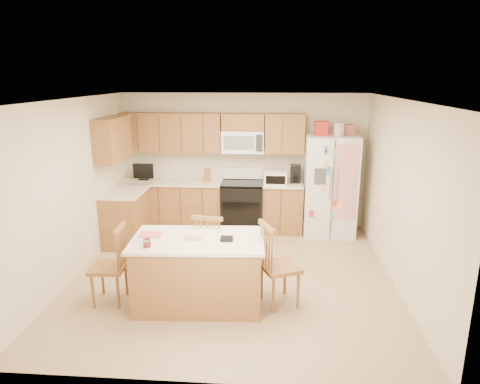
# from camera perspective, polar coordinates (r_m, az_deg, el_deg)

# --- Properties ---
(ground) EXTENTS (4.50, 4.50, 0.00)m
(ground) POSITION_cam_1_polar(r_m,az_deg,el_deg) (6.31, -0.93, -11.08)
(ground) COLOR tan
(ground) RESTS_ON ground
(room_shell) EXTENTS (4.60, 4.60, 2.52)m
(room_shell) POSITION_cam_1_polar(r_m,az_deg,el_deg) (5.81, -0.99, 1.76)
(room_shell) COLOR beige
(room_shell) RESTS_ON ground
(cabinetry) EXTENTS (3.36, 1.56, 2.15)m
(cabinetry) POSITION_cam_1_polar(r_m,az_deg,el_deg) (7.80, -6.96, 1.17)
(cabinetry) COLOR #966334
(cabinetry) RESTS_ON ground
(stove) EXTENTS (0.76, 0.65, 1.13)m
(stove) POSITION_cam_1_polar(r_m,az_deg,el_deg) (7.93, 0.32, -1.79)
(stove) COLOR black
(stove) RESTS_ON ground
(refrigerator) EXTENTS (0.90, 0.79, 2.04)m
(refrigerator) POSITION_cam_1_polar(r_m,az_deg,el_deg) (7.80, 11.88, 1.00)
(refrigerator) COLOR white
(refrigerator) RESTS_ON ground
(island) EXTENTS (1.65, 1.02, 0.97)m
(island) POSITION_cam_1_polar(r_m,az_deg,el_deg) (5.44, -5.53, -10.45)
(island) COLOR #966334
(island) RESTS_ON ground
(windsor_chair_left) EXTENTS (0.44, 0.46, 1.02)m
(windsor_chair_left) POSITION_cam_1_polar(r_m,az_deg,el_deg) (5.68, -16.88, -9.48)
(windsor_chair_left) COLOR #966334
(windsor_chair_left) RESTS_ON ground
(windsor_chair_back) EXTENTS (0.49, 0.48, 1.03)m
(windsor_chair_back) POSITION_cam_1_polar(r_m,az_deg,el_deg) (5.91, -3.91, -7.79)
(windsor_chair_back) COLOR #966334
(windsor_chair_back) RESTS_ON ground
(windsor_chair_right) EXTENTS (0.59, 0.60, 1.08)m
(windsor_chair_right) POSITION_cam_1_polar(r_m,az_deg,el_deg) (5.40, 5.07, -9.85)
(windsor_chair_right) COLOR #966334
(windsor_chair_right) RESTS_ON ground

